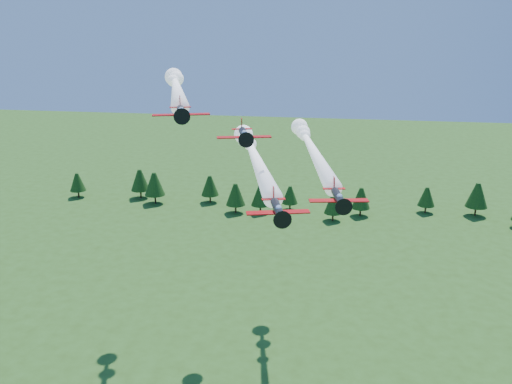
# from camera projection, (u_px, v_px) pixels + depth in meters

# --- Properties ---
(plane_lead) EXTENTS (17.66, 49.89, 3.70)m
(plane_lead) POSITION_uv_depth(u_px,v_px,m) (254.00, 155.00, 95.47)
(plane_lead) COLOR black
(plane_lead) RESTS_ON ground
(plane_left) EXTENTS (20.62, 51.61, 3.70)m
(plane_left) POSITION_uv_depth(u_px,v_px,m) (176.00, 86.00, 102.68)
(plane_left) COLOR black
(plane_left) RESTS_ON ground
(plane_right) EXTENTS (15.72, 57.78, 3.70)m
(plane_right) POSITION_uv_depth(u_px,v_px,m) (311.00, 147.00, 108.10)
(plane_right) COLOR black
(plane_right) RESTS_ON ground
(plane_slot) EXTENTS (7.91, 8.75, 2.77)m
(plane_slot) POSITION_uv_depth(u_px,v_px,m) (244.00, 134.00, 81.86)
(plane_slot) COLOR black
(plane_slot) RESTS_ON ground
(treeline) EXTENTS (170.72, 19.72, 11.17)m
(treeline) POSITION_uv_depth(u_px,v_px,m) (319.00, 193.00, 191.37)
(treeline) COLOR #382314
(treeline) RESTS_ON ground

